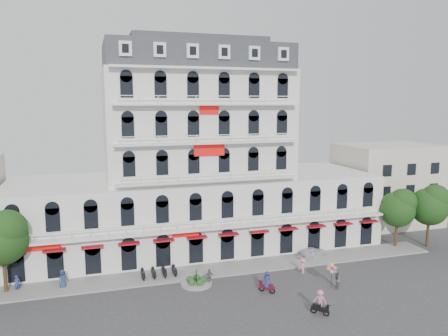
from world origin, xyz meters
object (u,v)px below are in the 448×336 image
(parked_car, at_px, (312,252))
(rider_center, at_px, (320,302))
(rider_east, at_px, (267,282))
(balloon_vendor, at_px, (335,276))

(parked_car, height_order, rider_center, rider_center)
(rider_east, distance_m, rider_center, 6.10)
(rider_east, bearing_deg, parked_car, -94.12)
(rider_east, xyz_separation_m, balloon_vendor, (6.76, -1.07, 0.19))
(parked_car, distance_m, rider_center, 14.19)
(balloon_vendor, bearing_deg, parked_car, 76.31)
(parked_car, bearing_deg, rider_center, 134.24)
(rider_center, bearing_deg, rider_east, 161.05)
(parked_car, relative_size, rider_center, 1.71)
(parked_car, height_order, rider_east, rider_east)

